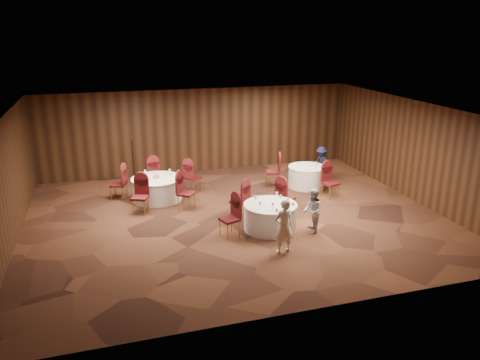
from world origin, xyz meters
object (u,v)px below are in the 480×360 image
object	(u,v)px
table_right	(307,176)
woman_b	(312,211)
table_left	(157,189)
man_c	(321,163)
table_main	(270,217)
mic_stand	(134,171)
woman_a	(284,226)

from	to	relation	value
table_right	woman_b	bearing A→B (deg)	-112.46
table_left	woman_b	xyz separation A→B (m)	(3.75, -3.81, 0.25)
table_right	man_c	size ratio (longest dim) A/B	1.08
table_main	table_left	bearing A→B (deg)	129.61
man_c	table_right	bearing A→B (deg)	-70.08
table_right	mic_stand	world-z (taller)	mic_stand
table_main	woman_a	bearing A→B (deg)	-97.11
woman_b	table_right	bearing A→B (deg)	173.16
table_main	table_left	xyz separation A→B (m)	(-2.72, 3.29, -0.00)
woman_b	man_c	distance (m)	4.93
table_main	man_c	size ratio (longest dim) A/B	1.23
woman_a	woman_b	world-z (taller)	woman_a
man_c	table_left	bearing A→B (deg)	-103.57
table_left	table_right	xyz separation A→B (m)	(5.23, -0.22, -0.00)
table_right	man_c	world-z (taller)	man_c
man_c	woman_b	bearing A→B (deg)	-47.31
mic_stand	woman_b	distance (m)	7.22
mic_stand	woman_a	size ratio (longest dim) A/B	1.11
woman_a	table_right	bearing A→B (deg)	-129.38
woman_a	man_c	bearing A→B (deg)	-133.14
woman_b	table_left	bearing A→B (deg)	-119.84
table_left	man_c	world-z (taller)	man_c
table_left	woman_a	world-z (taller)	woman_a
table_left	woman_a	size ratio (longest dim) A/B	1.15
table_right	woman_a	bearing A→B (deg)	-120.89
table_left	table_main	bearing A→B (deg)	-50.39
table_left	man_c	xyz separation A→B (m)	(6.14, 0.50, 0.23)
table_main	man_c	world-z (taller)	man_c
mic_stand	man_c	size ratio (longest dim) A/B	1.31
table_left	woman_a	bearing A→B (deg)	-61.65
table_main	mic_stand	bearing A→B (deg)	122.05
mic_stand	woman_b	world-z (taller)	mic_stand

